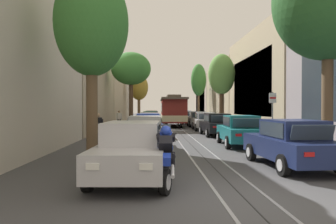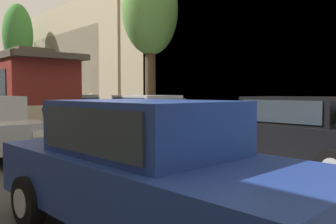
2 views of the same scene
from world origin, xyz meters
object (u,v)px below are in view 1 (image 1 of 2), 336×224
at_px(parked_car_navy_near_right, 291,143).
at_px(parked_car_teal_second_right, 240,130).
at_px(parked_car_black_mid_right, 217,124).
at_px(street_tree_kerb_left_second, 131,69).
at_px(street_sign_post, 273,113).
at_px(motorcycle_with_rider, 166,155).
at_px(pedestrian_on_left_pavement, 98,128).
at_px(parked_car_silver_second_left, 145,132).
at_px(parked_car_grey_fifth_right, 197,119).
at_px(street_tree_kerb_right_mid, 199,80).
at_px(parked_car_navy_sixth_left, 151,117).
at_px(street_tree_kerb_left_mid, 139,88).
at_px(pedestrian_on_right_pavement, 119,118).
at_px(parked_car_beige_far_left, 152,116).
at_px(parked_car_green_fifth_left, 150,118).
at_px(parked_car_silver_fourth_left, 150,121).
at_px(parked_car_blue_far_right, 185,116).
at_px(parked_car_silver_sixth_right, 189,117).
at_px(street_tree_kerb_left_near, 92,25).
at_px(parked_car_blue_mid_left, 148,125).
at_px(cable_car_trolley, 173,111).
at_px(street_tree_kerb_right_second, 222,75).
at_px(parked_car_silver_near_left, 132,150).
at_px(parked_car_silver_fourth_right, 205,121).
at_px(pedestrian_crossing_far, 220,117).

bearing_deg(parked_car_navy_near_right, parked_car_teal_second_right, 90.86).
xyz_separation_m(parked_car_teal_second_right, parked_car_black_mid_right, (-0.05, 5.91, 0.00)).
relative_size(street_tree_kerb_left_second, street_sign_post, 2.66).
bearing_deg(motorcycle_with_rider, parked_car_black_mid_right, 73.90).
bearing_deg(pedestrian_on_left_pavement, parked_car_silver_second_left, -23.94).
xyz_separation_m(parked_car_navy_near_right, street_tree_kerb_left_second, (-6.80, 19.89, 4.88)).
bearing_deg(motorcycle_with_rider, street_tree_kerb_left_second, 96.45).
distance_m(parked_car_grey_fifth_right, street_tree_kerb_right_mid, 14.29).
bearing_deg(motorcycle_with_rider, parked_car_navy_sixth_left, 91.20).
bearing_deg(pedestrian_on_left_pavement, street_tree_kerb_left_mid, 89.00).
height_order(parked_car_navy_near_right, parked_car_grey_fifth_right, same).
bearing_deg(parked_car_black_mid_right, pedestrian_on_right_pavement, 132.47).
relative_size(parked_car_navy_sixth_left, street_tree_kerb_right_mid, 0.52).
distance_m(parked_car_beige_far_left, parked_car_navy_near_right, 37.10).
xyz_separation_m(motorcycle_with_rider, pedestrian_on_right_pavement, (-3.73, 22.86, 0.16)).
relative_size(parked_car_green_fifth_left, street_tree_kerb_left_mid, 0.62).
xyz_separation_m(parked_car_silver_fourth_left, street_tree_kerb_left_mid, (-1.94, 19.36, 4.22)).
xyz_separation_m(parked_car_silver_fourth_left, parked_car_navy_sixth_left, (0.01, 12.50, 0.00)).
relative_size(parked_car_blue_far_right, street_tree_kerb_left_second, 0.60).
height_order(parked_car_silver_sixth_right, parked_car_blue_far_right, same).
bearing_deg(street_sign_post, street_tree_kerb_left_mid, 104.07).
relative_size(street_tree_kerb_left_near, pedestrian_on_right_pavement, 4.10).
bearing_deg(parked_car_beige_far_left, pedestrian_on_left_pavement, -94.57).
distance_m(parked_car_silver_second_left, street_tree_kerb_right_mid, 32.31).
relative_size(parked_car_blue_mid_left, street_sign_post, 1.60).
height_order(parked_car_silver_fourth_left, cable_car_trolley, cable_car_trolley).
distance_m(parked_car_blue_far_right, street_tree_kerb_left_mid, 8.29).
distance_m(parked_car_green_fifth_left, parked_car_black_mid_right, 13.50).
distance_m(street_tree_kerb_left_second, street_tree_kerb_right_second, 8.71).
bearing_deg(street_tree_kerb_right_second, street_tree_kerb_right_mid, 89.52).
bearing_deg(motorcycle_with_rider, parked_car_blue_far_right, 83.71).
distance_m(parked_car_silver_near_left, street_tree_kerb_left_second, 21.94).
relative_size(parked_car_grey_fifth_right, street_tree_kerb_left_mid, 0.63).
bearing_deg(parked_car_black_mid_right, parked_car_navy_sixth_left, 104.65).
height_order(parked_car_silver_fourth_right, street_tree_kerb_right_second, street_tree_kerb_right_second).
distance_m(parked_car_navy_sixth_left, parked_car_teal_second_right, 24.78).
bearing_deg(street_tree_kerb_left_near, parked_car_green_fifth_left, 85.48).
xyz_separation_m(parked_car_navy_sixth_left, parked_car_silver_fourth_right, (4.83, -12.92, 0.00)).
relative_size(parked_car_navy_sixth_left, street_tree_kerb_left_second, 0.60).
bearing_deg(pedestrian_crossing_far, street_tree_kerb_right_second, -100.96).
bearing_deg(parked_car_blue_far_right, parked_car_silver_near_left, -97.89).
distance_m(parked_car_teal_second_right, pedestrian_on_right_pavement, 16.50).
height_order(parked_car_beige_far_left, street_tree_kerb_left_mid, street_tree_kerb_left_mid).
distance_m(street_tree_kerb_left_mid, cable_car_trolley, 15.02).
relative_size(parked_car_navy_near_right, parked_car_grey_fifth_right, 1.00).
bearing_deg(street_tree_kerb_left_near, street_tree_kerb_left_second, 89.83).
distance_m(parked_car_blue_mid_left, street_sign_post, 8.69).
height_order(parked_car_blue_mid_left, parked_car_beige_far_left, same).
bearing_deg(parked_car_navy_near_right, parked_car_grey_fifth_right, 90.03).
height_order(parked_car_navy_near_right, street_tree_kerb_left_mid, street_tree_kerb_left_mid).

